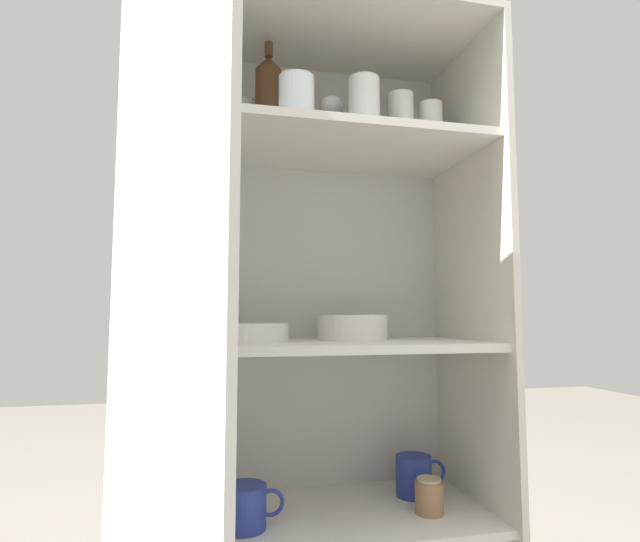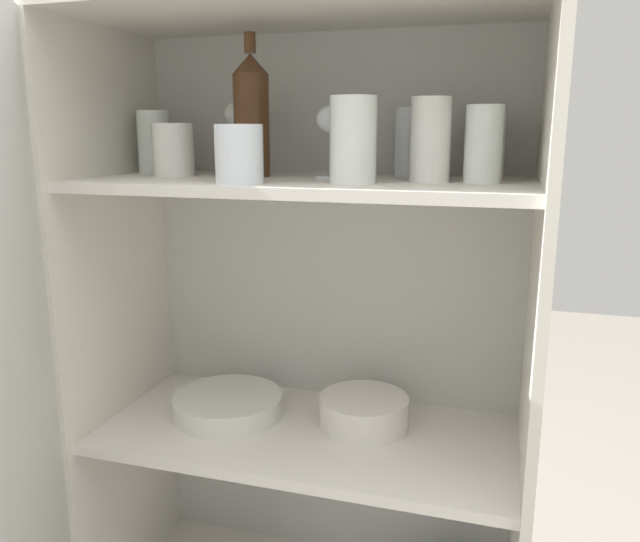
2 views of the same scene
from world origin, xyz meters
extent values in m
cube|color=silver|center=(0.00, 0.39, 0.77)|extent=(0.87, 0.02, 1.54)
cube|color=silver|center=(-0.42, 0.19, 0.77)|extent=(0.02, 0.42, 1.54)
cube|color=silver|center=(0.42, 0.19, 0.77)|extent=(0.02, 0.42, 1.54)
cube|color=silver|center=(0.00, 0.19, 1.55)|extent=(0.87, 0.42, 0.02)
cube|color=silver|center=(0.00, 0.19, 0.33)|extent=(0.83, 0.38, 0.02)
cube|color=silver|center=(0.00, 0.19, 0.74)|extent=(0.83, 0.38, 0.02)
cube|color=silver|center=(0.00, 0.19, 1.25)|extent=(0.83, 0.38, 0.02)
cube|color=silver|center=(-0.33, -0.21, 0.77)|extent=(0.22, 0.39, 1.54)
cylinder|color=white|center=(0.32, 0.19, 1.32)|extent=(0.06, 0.06, 0.13)
cylinder|color=white|center=(-0.27, 0.19, 1.31)|extent=(0.08, 0.08, 0.10)
cylinder|color=white|center=(-0.36, 0.26, 1.32)|extent=(0.07, 0.07, 0.13)
cylinder|color=silver|center=(0.32, 0.31, 1.32)|extent=(0.06, 0.06, 0.13)
cylinder|color=white|center=(-0.07, 0.06, 1.30)|extent=(0.08, 0.08, 0.10)
cylinder|color=white|center=(0.23, 0.19, 1.33)|extent=(0.07, 0.07, 0.14)
cylinder|color=white|center=(0.18, 0.32, 1.32)|extent=(0.07, 0.07, 0.13)
cylinder|color=white|center=(0.11, 0.12, 1.33)|extent=(0.08, 0.08, 0.14)
cylinder|color=white|center=(0.05, 0.22, 1.26)|extent=(0.07, 0.07, 0.01)
cylinder|color=white|center=(0.05, 0.22, 1.30)|extent=(0.01, 0.01, 0.08)
ellipsoid|color=white|center=(0.05, 0.22, 1.36)|extent=(0.06, 0.06, 0.05)
cylinder|color=white|center=(-0.17, 0.30, 1.26)|extent=(0.06, 0.06, 0.01)
cylinder|color=white|center=(-0.17, 0.30, 1.30)|extent=(0.01, 0.01, 0.08)
ellipsoid|color=white|center=(-0.17, 0.30, 1.37)|extent=(0.08, 0.08, 0.06)
cylinder|color=#4C2D19|center=(-0.12, 0.23, 1.35)|extent=(0.07, 0.07, 0.19)
cone|color=#4C2D19|center=(-0.12, 0.23, 1.47)|extent=(0.07, 0.07, 0.04)
cylinder|color=#4C2D19|center=(-0.12, 0.23, 1.50)|extent=(0.02, 0.02, 0.04)
cylinder|color=silver|center=(-0.18, 0.21, 0.75)|extent=(0.23, 0.23, 0.01)
cylinder|color=silver|center=(-0.18, 0.21, 0.76)|extent=(0.23, 0.23, 0.01)
cylinder|color=silver|center=(-0.18, 0.21, 0.77)|extent=(0.23, 0.23, 0.01)
cylinder|color=silver|center=(-0.18, 0.21, 0.78)|extent=(0.23, 0.23, 0.01)
cylinder|color=silver|center=(-0.18, 0.21, 0.79)|extent=(0.23, 0.23, 0.01)
cylinder|color=silver|center=(0.11, 0.24, 0.78)|extent=(0.18, 0.18, 0.07)
torus|color=silver|center=(0.11, 0.24, 0.81)|extent=(0.18, 0.18, 0.01)
cylinder|color=#283893|center=(0.28, 0.25, 0.39)|extent=(0.09, 0.09, 0.10)
torus|color=#283893|center=(0.33, 0.25, 0.40)|extent=(0.07, 0.01, 0.07)
cylinder|color=#283893|center=(-0.17, 0.14, 0.39)|extent=(0.10, 0.10, 0.09)
torus|color=#283893|center=(-0.11, 0.14, 0.39)|extent=(0.06, 0.01, 0.06)
cylinder|color=#99704C|center=(0.27, 0.13, 0.38)|extent=(0.07, 0.07, 0.07)
cylinder|color=tan|center=(0.27, 0.13, 0.42)|extent=(0.06, 0.06, 0.01)
camera|label=1|loc=(-0.26, -1.02, 0.81)|focal=28.00mm
camera|label=2|loc=(0.36, -0.92, 1.34)|focal=35.00mm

